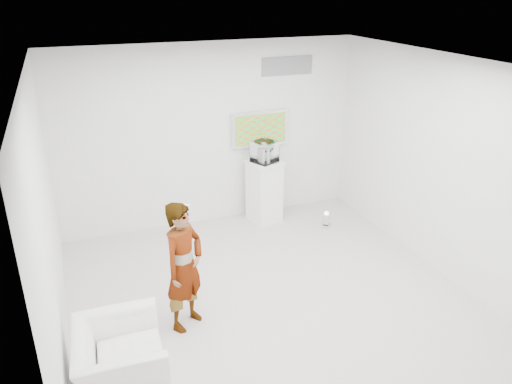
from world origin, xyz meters
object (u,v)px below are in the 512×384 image
armchair (120,359)px  pedestal (264,191)px  tv (260,129)px  person (184,266)px  floor_uplight (326,220)px

armchair → pedestal: pedestal is taller
tv → pedestal: 1.06m
person → tv: bearing=15.5°
tv → armchair: size_ratio=1.00×
person → pedestal: 3.03m
armchair → pedestal: (2.80, 3.04, 0.21)m
person → armchair: person is taller
pedestal → person: bearing=-130.0°
tv → armchair: tv is taller
armchair → floor_uplight: 4.38m
pedestal → floor_uplight: size_ratio=3.88×
pedestal → floor_uplight: 1.15m
tv → floor_uplight: bearing=-49.2°
floor_uplight → tv: bearing=130.8°
pedestal → floor_uplight: (0.86, -0.65, -0.40)m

